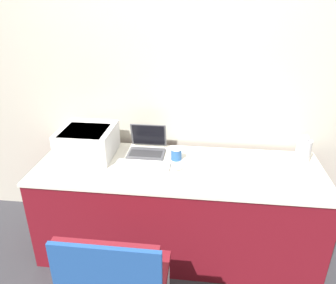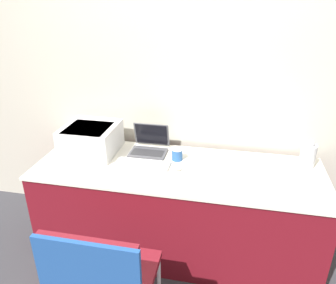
{
  "view_description": "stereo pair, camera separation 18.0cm",
  "coord_description": "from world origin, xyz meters",
  "px_view_note": "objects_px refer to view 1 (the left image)",
  "views": [
    {
      "loc": [
        0.17,
        -1.72,
        1.88
      ],
      "look_at": [
        -0.08,
        0.39,
        0.9
      ],
      "focal_mm": 35.0,
      "sensor_mm": 36.0,
      "label": 1
    },
    {
      "loc": [
        0.35,
        -1.69,
        1.88
      ],
      "look_at": [
        -0.08,
        0.39,
        0.9
      ],
      "focal_mm": 35.0,
      "sensor_mm": 36.0,
      "label": 2
    }
  ],
  "objects_px": {
    "mouse": "(178,168)",
    "metal_pitcher": "(303,150)",
    "coffee_cup": "(176,154)",
    "printer": "(88,141)",
    "laptop_left": "(147,147)",
    "external_keyboard": "(143,165)",
    "chair": "(116,283)"
  },
  "relations": [
    {
      "from": "printer",
      "to": "coffee_cup",
      "type": "relative_size",
      "value": 4.3
    },
    {
      "from": "mouse",
      "to": "metal_pitcher",
      "type": "relative_size",
      "value": 0.33
    },
    {
      "from": "mouse",
      "to": "laptop_left",
      "type": "bearing_deg",
      "value": 137.79
    },
    {
      "from": "laptop_left",
      "to": "printer",
      "type": "bearing_deg",
      "value": -168.11
    },
    {
      "from": "laptop_left",
      "to": "mouse",
      "type": "relative_size",
      "value": 3.97
    },
    {
      "from": "laptop_left",
      "to": "external_keyboard",
      "type": "relative_size",
      "value": 0.71
    },
    {
      "from": "coffee_cup",
      "to": "laptop_left",
      "type": "bearing_deg",
      "value": 159.3
    },
    {
      "from": "laptop_left",
      "to": "external_keyboard",
      "type": "bearing_deg",
      "value": -88.1
    },
    {
      "from": "printer",
      "to": "coffee_cup",
      "type": "height_order",
      "value": "printer"
    },
    {
      "from": "coffee_cup",
      "to": "mouse",
      "type": "distance_m",
      "value": 0.16
    },
    {
      "from": "coffee_cup",
      "to": "mouse",
      "type": "relative_size",
      "value": 1.31
    },
    {
      "from": "external_keyboard",
      "to": "mouse",
      "type": "distance_m",
      "value": 0.26
    },
    {
      "from": "external_keyboard",
      "to": "coffee_cup",
      "type": "bearing_deg",
      "value": 30.97
    },
    {
      "from": "printer",
      "to": "laptop_left",
      "type": "bearing_deg",
      "value": 11.89
    },
    {
      "from": "laptop_left",
      "to": "chair",
      "type": "bearing_deg",
      "value": -88.05
    },
    {
      "from": "coffee_cup",
      "to": "chair",
      "type": "relative_size",
      "value": 0.1
    },
    {
      "from": "printer",
      "to": "external_keyboard",
      "type": "distance_m",
      "value": 0.48
    },
    {
      "from": "laptop_left",
      "to": "chair",
      "type": "xyz_separation_m",
      "value": [
        0.04,
        -1.14,
        -0.21
      ]
    },
    {
      "from": "external_keyboard",
      "to": "chair",
      "type": "height_order",
      "value": "chair"
    },
    {
      "from": "metal_pitcher",
      "to": "chair",
      "type": "xyz_separation_m",
      "value": [
        -1.14,
        -1.14,
        -0.25
      ]
    },
    {
      "from": "metal_pitcher",
      "to": "chair",
      "type": "relative_size",
      "value": 0.24
    },
    {
      "from": "external_keyboard",
      "to": "laptop_left",
      "type": "bearing_deg",
      "value": 91.9
    },
    {
      "from": "printer",
      "to": "metal_pitcher",
      "type": "distance_m",
      "value": 1.62
    },
    {
      "from": "metal_pitcher",
      "to": "chair",
      "type": "distance_m",
      "value": 1.63
    },
    {
      "from": "coffee_cup",
      "to": "metal_pitcher",
      "type": "xyz_separation_m",
      "value": [
        0.94,
        0.09,
        0.05
      ]
    },
    {
      "from": "laptop_left",
      "to": "chair",
      "type": "relative_size",
      "value": 0.31
    },
    {
      "from": "metal_pitcher",
      "to": "chair",
      "type": "height_order",
      "value": "metal_pitcher"
    },
    {
      "from": "laptop_left",
      "to": "coffee_cup",
      "type": "height_order",
      "value": "laptop_left"
    },
    {
      "from": "mouse",
      "to": "metal_pitcher",
      "type": "height_order",
      "value": "metal_pitcher"
    },
    {
      "from": "printer",
      "to": "mouse",
      "type": "bearing_deg",
      "value": -11.93
    },
    {
      "from": "coffee_cup",
      "to": "metal_pitcher",
      "type": "height_order",
      "value": "metal_pitcher"
    },
    {
      "from": "metal_pitcher",
      "to": "laptop_left",
      "type": "bearing_deg",
      "value": 179.85
    }
  ]
}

